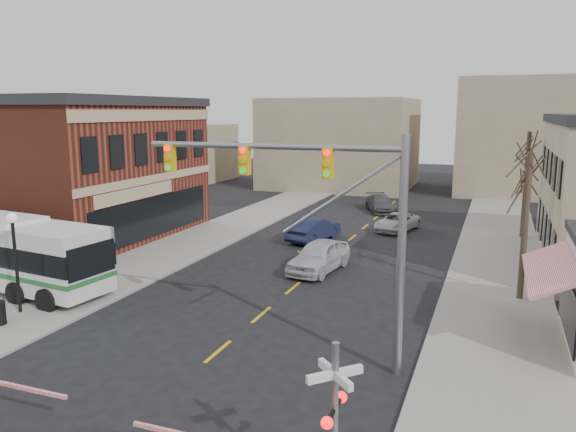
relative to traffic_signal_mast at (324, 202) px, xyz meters
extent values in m
plane|color=black|center=(-3.82, -2.54, -5.71)|extent=(160.00, 160.00, 0.00)
cube|color=gray|center=(-13.32, 17.46, -5.65)|extent=(5.00, 60.00, 0.12)
cube|color=gray|center=(5.68, 17.46, -5.65)|extent=(5.00, 60.00, 0.12)
cube|color=tan|center=(-15.77, 13.46, -1.41)|extent=(0.10, 15.00, 0.50)
cube|color=tan|center=(-15.77, 13.46, 2.69)|extent=(0.10, 15.00, 0.70)
cube|color=black|center=(-15.77, 13.46, -3.91)|extent=(0.08, 13.00, 2.60)
cube|color=red|center=(7.38, 4.46, -2.71)|extent=(1.68, 6.00, 0.87)
cylinder|color=#382B21|center=(6.68, 9.46, -2.21)|extent=(0.28, 0.28, 6.75)
cylinder|color=#382B21|center=(6.98, 15.46, -2.44)|extent=(0.28, 0.28, 6.30)
cylinder|color=#382B21|center=(7.18, 23.46, -1.99)|extent=(0.28, 0.28, 7.20)
cylinder|color=gray|center=(2.62, 0.00, -1.71)|extent=(0.28, 0.28, 8.00)
cylinder|color=gray|center=(-1.99, 0.00, 1.79)|extent=(9.22, 0.20, 0.20)
cube|color=gold|center=(0.12, 0.00, 1.29)|extent=(0.35, 0.30, 1.00)
cube|color=gold|center=(-2.88, 0.00, 1.29)|extent=(0.35, 0.30, 1.00)
cube|color=gold|center=(-5.88, 0.00, 1.29)|extent=(0.35, 0.30, 1.00)
cylinder|color=gray|center=(2.46, -7.17, -3.71)|extent=(0.16, 0.16, 4.00)
cube|color=silver|center=(2.46, -7.17, -2.41)|extent=(1.00, 1.00, 0.18)
cube|color=silver|center=(2.46, -7.17, -2.41)|extent=(1.00, 1.00, 0.18)
sphere|color=#FF0C0C|center=(2.46, -7.72, -3.21)|extent=(0.26, 0.26, 0.26)
sphere|color=#FF0C0C|center=(2.46, -6.62, -3.21)|extent=(0.26, 0.26, 0.26)
cylinder|color=black|center=(-13.63, -0.12, -3.59)|extent=(0.14, 0.14, 3.99)
sphere|color=silver|center=(-13.63, -0.12, -1.44)|extent=(0.44, 0.44, 0.44)
imported|color=#B9B9BF|center=(-3.53, 10.82, -4.85)|extent=(2.69, 5.27, 1.72)
imported|color=#161B38|center=(-6.07, 17.73, -4.91)|extent=(2.65, 5.05, 1.58)
imported|color=beige|center=(-1.34, 22.93, -5.07)|extent=(3.11, 4.97, 1.28)
imported|color=#47474C|center=(-4.04, 30.30, -4.99)|extent=(3.85, 5.28, 1.42)
imported|color=#534A42|center=(-12.41, 0.99, -4.82)|extent=(0.37, 0.56, 1.53)
imported|color=#2D2B4C|center=(-14.00, 3.95, -4.73)|extent=(0.99, 1.05, 1.70)
camera|label=1|loc=(5.36, -17.67, 2.99)|focal=35.00mm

